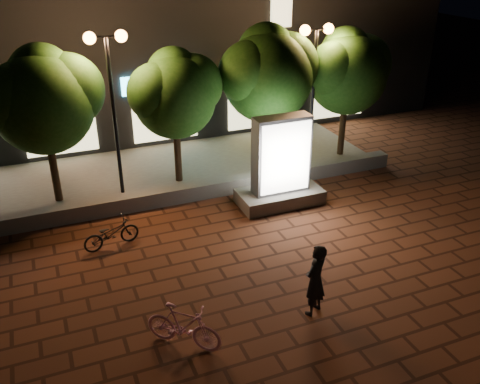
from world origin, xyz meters
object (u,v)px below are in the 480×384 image
tree_far_right (348,69)px  scooter_parked (111,233)px  street_lamp_right (315,59)px  street_lamp_left (109,73)px  tree_mid (175,91)px  ad_kiosk (281,169)px  tree_right (268,71)px  tree_left (43,97)px  rider (315,280)px  scooter_pink (184,326)px

tree_far_right → scooter_parked: bearing=-160.2°
tree_far_right → street_lamp_right: 1.66m
street_lamp_left → street_lamp_right: size_ratio=1.04×
tree_mid → scooter_parked: 5.29m
tree_far_right → ad_kiosk: tree_far_right is taller
tree_right → ad_kiosk: 3.76m
ad_kiosk → scooter_parked: ad_kiosk is taller
tree_left → street_lamp_left: 2.05m
rider → scooter_parked: rider is taller
ad_kiosk → rider: ad_kiosk is taller
street_lamp_right → rider: street_lamp_right is taller
ad_kiosk → tree_far_right: bearing=34.8°
tree_mid → ad_kiosk: (2.50, -2.78, -2.05)m
tree_far_right → scooter_parked: (-9.43, -3.40, -2.96)m
street_lamp_right → rider: (-4.11, -7.67, -3.01)m
tree_left → rider: bearing=-58.6°
tree_right → ad_kiosk: bearing=-106.1°
tree_right → rider: bearing=-107.3°
scooter_parked → rider: bearing=-151.2°
street_lamp_left → scooter_pink: (-0.14, -7.60, -3.52)m
street_lamp_right → scooter_parked: bearing=-158.3°
scooter_pink → rider: rider is taller
tree_right → scooter_parked: 7.77m
tree_mid → scooter_pink: (-2.19, -7.86, -2.71)m
street_lamp_right → tree_right: bearing=170.9°
tree_left → scooter_pink: (1.81, -7.86, -2.94)m
tree_right → scooter_pink: (-5.49, -7.86, -3.06)m
rider → tree_right: bearing=-137.3°
tree_right → rider: size_ratio=2.88×
tree_left → street_lamp_left: street_lamp_left is taller
scooter_pink → tree_mid: bearing=26.6°
scooter_parked → tree_mid: bearing=-51.6°
ad_kiosk → scooter_parked: 5.51m
scooter_parked → tree_left: bearing=6.6°
tree_mid → rider: size_ratio=2.56×
tree_mid → street_lamp_right: size_ratio=0.90×
street_lamp_left → tree_right: bearing=2.8°
tree_far_right → scooter_parked: 10.45m
street_lamp_left → rider: street_lamp_left is taller
tree_far_right → scooter_pink: bearing=-137.9°
tree_right → tree_left: bearing=-180.0°
tree_mid → tree_left: bearing=180.0°
scooter_parked → scooter_pink: bearing=178.4°
tree_left → street_lamp_left: size_ratio=0.94×
ad_kiosk → rider: 5.42m
tree_left → scooter_parked: size_ratio=3.13×
tree_far_right → tree_right: bearing=180.0°
tree_mid → scooter_pink: 8.60m
tree_mid → tree_right: (3.31, 0.00, 0.35)m
street_lamp_left → street_lamp_right: 7.00m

